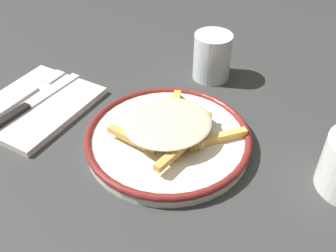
% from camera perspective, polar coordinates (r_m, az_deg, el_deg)
% --- Properties ---
extents(ground_plane, '(2.60, 2.60, 0.00)m').
position_cam_1_polar(ground_plane, '(0.62, -0.00, -2.63)').
color(ground_plane, '#333635').
extents(plate, '(0.26, 0.26, 0.02)m').
position_cam_1_polar(plate, '(0.61, -0.00, -1.80)').
color(plate, silver).
rests_on(plate, ground_plane).
extents(fries_heap, '(0.20, 0.19, 0.03)m').
position_cam_1_polar(fries_heap, '(0.59, 0.83, 0.05)').
color(fries_heap, '#E4A854').
rests_on(fries_heap, plate).
extents(napkin, '(0.16, 0.20, 0.01)m').
position_cam_1_polar(napkin, '(0.72, -18.80, 2.87)').
color(napkin, silver).
rests_on(napkin, ground_plane).
extents(fork, '(0.02, 0.18, 0.01)m').
position_cam_1_polar(fork, '(0.74, -19.79, 4.49)').
color(fork, silver).
rests_on(fork, napkin).
extents(knife, '(0.03, 0.21, 0.01)m').
position_cam_1_polar(knife, '(0.71, -20.05, 2.67)').
color(knife, black).
rests_on(knife, napkin).
extents(water_glass, '(0.07, 0.07, 0.09)m').
position_cam_1_polar(water_glass, '(0.76, 6.47, 10.08)').
color(water_glass, silver).
rests_on(water_glass, ground_plane).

